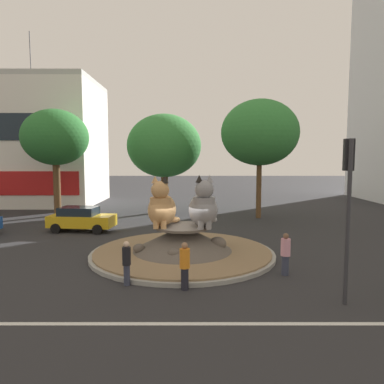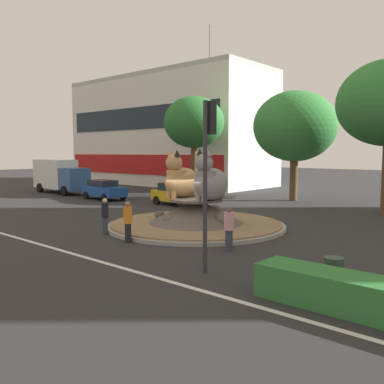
# 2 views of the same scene
# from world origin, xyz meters

# --- Properties ---
(ground_plane) EXTENTS (160.00, 160.00, 0.00)m
(ground_plane) POSITION_xyz_m (0.00, 0.00, 0.00)
(ground_plane) COLOR #28282B
(lane_centreline) EXTENTS (112.00, 0.20, 0.01)m
(lane_centreline) POSITION_xyz_m (0.00, -7.50, 0.00)
(lane_centreline) COLOR silver
(lane_centreline) RESTS_ON ground
(roundabout_island) EXTENTS (9.26, 9.26, 1.50)m
(roundabout_island) POSITION_xyz_m (0.01, 0.01, 0.58)
(roundabout_island) COLOR gray
(roundabout_island) RESTS_ON ground
(cat_statue_calico) EXTENTS (1.78, 2.63, 2.55)m
(cat_statue_calico) POSITION_xyz_m (-1.03, -0.07, 2.43)
(cat_statue_calico) COLOR tan
(cat_statue_calico) RESTS_ON roundabout_island
(cat_statue_grey) EXTENTS (1.72, 2.74, 2.60)m
(cat_statue_grey) POSITION_xyz_m (1.05, -0.18, 2.45)
(cat_statue_grey) COLOR gray
(cat_statue_grey) RESTS_ON roundabout_island
(traffic_light_mast) EXTENTS (0.35, 0.46, 5.53)m
(traffic_light_mast) POSITION_xyz_m (5.64, -5.95, 3.83)
(traffic_light_mast) COLOR #2D2D33
(traffic_light_mast) RESTS_ON ground
(broadleaf_tree_behind_island) EXTENTS (6.62, 6.62, 8.80)m
(broadleaf_tree_behind_island) POSITION_xyz_m (-2.01, 14.40, 5.97)
(broadleaf_tree_behind_island) COLOR brown
(broadleaf_tree_behind_island) RESTS_ON ground
(second_tree_near_tower) EXTENTS (5.49, 5.49, 8.96)m
(second_tree_near_tower) POSITION_xyz_m (-10.98, 12.39, 6.58)
(second_tree_near_tower) COLOR brown
(second_tree_near_tower) RESTS_ON ground
(third_tree_left) EXTENTS (6.23, 6.23, 9.58)m
(third_tree_left) POSITION_xyz_m (5.93, 11.24, 6.92)
(third_tree_left) COLOR brown
(third_tree_left) RESTS_ON ground
(pedestrian_pink_shirt) EXTENTS (0.40, 0.40, 1.79)m
(pedestrian_pink_shirt) POSITION_xyz_m (4.39, -3.08, 0.94)
(pedestrian_pink_shirt) COLOR #33384C
(pedestrian_pink_shirt) RESTS_ON ground
(pedestrian_black_shirt) EXTENTS (0.33, 0.33, 1.73)m
(pedestrian_black_shirt) POSITION_xyz_m (-2.04, -4.29, 0.93)
(pedestrian_black_shirt) COLOR #33384C
(pedestrian_black_shirt) RESTS_ON ground
(pedestrian_orange_shirt) EXTENTS (0.38, 0.38, 1.80)m
(pedestrian_orange_shirt) POSITION_xyz_m (0.21, -4.76, 0.95)
(pedestrian_orange_shirt) COLOR black
(pedestrian_orange_shirt) RESTS_ON ground
(parked_car_right) EXTENTS (4.45, 2.39, 1.63)m
(parked_car_right) POSITION_xyz_m (-6.97, 5.94, 0.85)
(parked_car_right) COLOR gold
(parked_car_right) RESTS_ON ground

